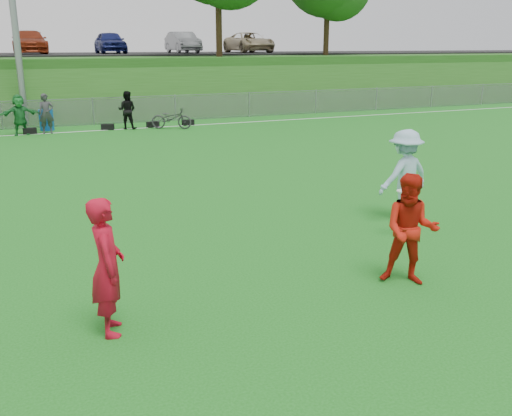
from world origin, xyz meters
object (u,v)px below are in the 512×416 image
player_red_left (107,267)px  player_red_center (411,230)px  frisbee (403,191)px  player_blue (404,175)px  bicycle (171,118)px  recycling_bin (46,120)px

player_red_left → player_red_center: bearing=-86.1°
player_red_left → player_red_center: 4.65m
frisbee → player_blue: bearing=52.0°
player_red_left → frisbee: size_ratio=7.15×
player_red_left → frisbee: 6.18m
player_blue → frisbee: (-0.76, -0.98, -0.04)m
player_red_left → bicycle: player_red_left is taller
player_red_left → recycling_bin: (0.53, 19.93, -0.47)m
player_red_center → player_blue: 3.55m
player_blue → player_red_left: bearing=13.5°
player_blue → recycling_bin: (-6.17, 17.28, -0.52)m
player_red_left → player_red_center: player_red_left is taller
player_red_center → recycling_bin: player_red_center is taller
player_red_left → player_blue: size_ratio=0.94×
player_red_left → player_blue: player_blue is taller
player_blue → frisbee: bearing=43.9°
bicycle → player_red_center: bearing=-154.4°
player_red_center → bicycle: size_ratio=0.98×
player_blue → recycling_bin: size_ratio=2.14×
player_red_center → player_blue: (2.07, 2.89, 0.09)m
player_red_center → bicycle: 18.45m
frisbee → player_red_left: bearing=-164.3°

